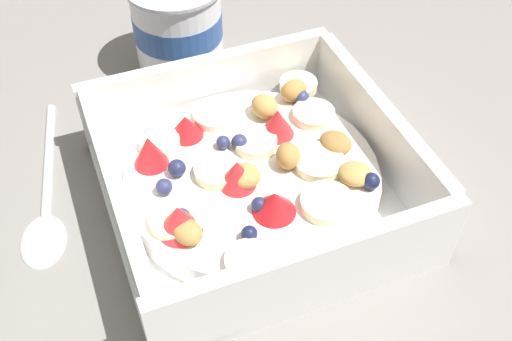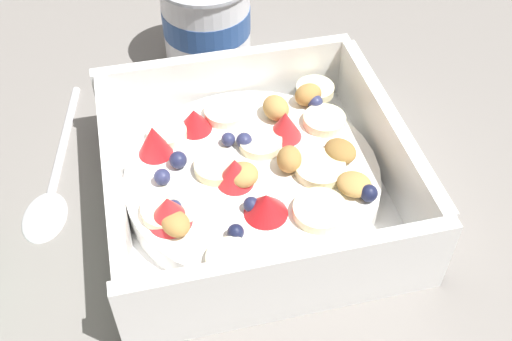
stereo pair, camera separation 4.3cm
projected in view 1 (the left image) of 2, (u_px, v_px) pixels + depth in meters
name	position (u px, v px, depth m)	size (l,w,h in m)	color
ground_plane	(244.00, 183.00, 0.47)	(2.40, 2.40, 0.00)	gray
fruit_bowl	(255.00, 178.00, 0.44)	(0.21, 0.21, 0.06)	white
spoon	(44.00, 212.00, 0.44)	(0.05, 0.17, 0.01)	silver
yogurt_cup	(179.00, 25.00, 0.54)	(0.08, 0.08, 0.08)	white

